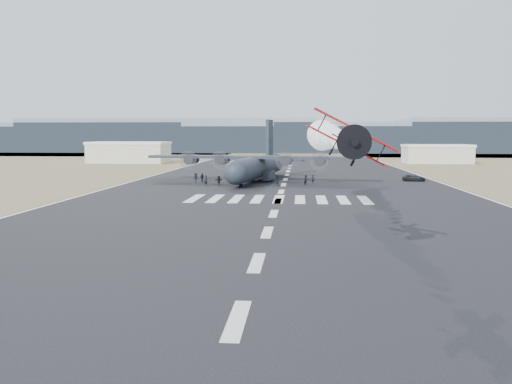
# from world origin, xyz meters

# --- Properties ---
(ground) EXTENTS (500.00, 500.00, 0.00)m
(ground) POSITION_xyz_m (0.00, 0.00, 0.00)
(ground) COLOR black
(ground) RESTS_ON ground
(scrub_far) EXTENTS (500.00, 80.00, 0.00)m
(scrub_far) POSITION_xyz_m (0.00, 230.00, 0.00)
(scrub_far) COLOR olive
(scrub_far) RESTS_ON ground
(runway_markings) EXTENTS (60.00, 260.00, 0.01)m
(runway_markings) POSITION_xyz_m (0.00, 60.00, 0.01)
(runway_markings) COLOR silver
(runway_markings) RESTS_ON ground
(ridge_seg_b) EXTENTS (150.00, 50.00, 15.00)m
(ridge_seg_b) POSITION_xyz_m (-130.00, 260.00, 7.50)
(ridge_seg_b) COLOR slate
(ridge_seg_b) RESTS_ON ground
(ridge_seg_c) EXTENTS (150.00, 50.00, 17.00)m
(ridge_seg_c) POSITION_xyz_m (-65.00, 260.00, 8.50)
(ridge_seg_c) COLOR slate
(ridge_seg_c) RESTS_ON ground
(ridge_seg_d) EXTENTS (150.00, 50.00, 13.00)m
(ridge_seg_d) POSITION_xyz_m (0.00, 260.00, 6.50)
(ridge_seg_d) COLOR slate
(ridge_seg_d) RESTS_ON ground
(ridge_seg_e) EXTENTS (150.00, 50.00, 15.00)m
(ridge_seg_e) POSITION_xyz_m (65.00, 260.00, 7.50)
(ridge_seg_e) COLOR slate
(ridge_seg_e) RESTS_ON ground
(hangar_left) EXTENTS (24.50, 14.50, 6.70)m
(hangar_left) POSITION_xyz_m (-52.00, 145.00, 3.41)
(hangar_left) COLOR beige
(hangar_left) RESTS_ON ground
(hangar_right) EXTENTS (20.50, 12.50, 5.90)m
(hangar_right) POSITION_xyz_m (46.00, 150.00, 3.01)
(hangar_right) COLOR beige
(hangar_right) RESTS_ON ground
(aerobatic_biplane) EXTENTS (5.85, 5.80, 4.26)m
(aerobatic_biplane) POSITION_xyz_m (6.41, 12.74, 8.68)
(aerobatic_biplane) COLOR #B70C18
(smoke_trail) EXTENTS (4.09, 35.10, 4.09)m
(smoke_trail) POSITION_xyz_m (5.82, 41.38, 8.94)
(smoke_trail) COLOR white
(transport_aircraft) EXTENTS (42.25, 34.65, 12.20)m
(transport_aircraft) POSITION_xyz_m (-5.41, 79.66, 3.14)
(transport_aircraft) COLOR #1F272E
(transport_aircraft) RESTS_ON ground
(support_vehicle) EXTENTS (4.75, 2.70, 1.25)m
(support_vehicle) POSITION_xyz_m (25.13, 81.91, 0.63)
(support_vehicle) COLOR black
(support_vehicle) RESTS_ON ground
(crew_a) EXTENTS (0.84, 0.76, 1.89)m
(crew_a) POSITION_xyz_m (-13.69, 68.90, 0.95)
(crew_a) COLOR black
(crew_a) RESTS_ON ground
(crew_b) EXTENTS (0.88, 0.69, 1.58)m
(crew_b) POSITION_xyz_m (-1.09, 69.67, 0.79)
(crew_b) COLOR black
(crew_b) RESTS_ON ground
(crew_c) EXTENTS (1.33, 1.02, 1.86)m
(crew_c) POSITION_xyz_m (-16.65, 74.73, 0.93)
(crew_c) COLOR black
(crew_c) RESTS_ON ground
(crew_d) EXTENTS (1.02, 1.10, 1.70)m
(crew_d) POSITION_xyz_m (-15.79, 76.69, 0.85)
(crew_d) COLOR black
(crew_d) RESTS_ON ground
(crew_e) EXTENTS (0.50, 0.79, 1.57)m
(crew_e) POSITION_xyz_m (-9.55, 73.55, 0.79)
(crew_e) COLOR black
(crew_e) RESTS_ON ground
(crew_f) EXTENTS (1.57, 1.45, 1.74)m
(crew_f) POSITION_xyz_m (-11.55, 69.92, 0.87)
(crew_f) COLOR black
(crew_f) RESTS_ON ground
(crew_g) EXTENTS (0.73, 0.70, 1.57)m
(crew_g) POSITION_xyz_m (5.34, 75.40, 0.79)
(crew_g) COLOR black
(crew_g) RESTS_ON ground
(crew_h) EXTENTS (1.01, 0.96, 1.78)m
(crew_h) POSITION_xyz_m (4.05, 72.07, 0.89)
(crew_h) COLOR black
(crew_h) RESTS_ON ground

